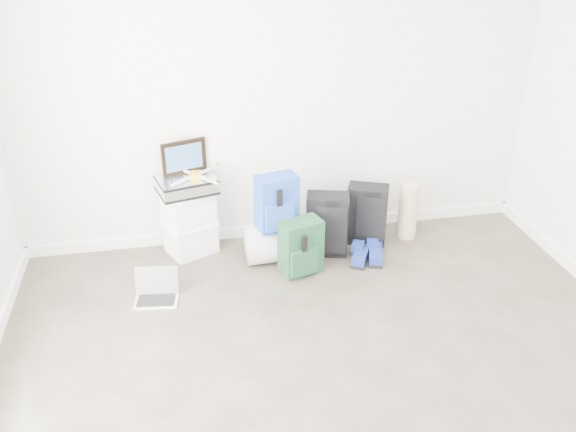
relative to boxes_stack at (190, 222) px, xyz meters
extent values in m
cube|color=silver|center=(0.84, 0.18, 1.06)|extent=(4.50, 0.02, 2.70)
cube|color=white|center=(0.84, 0.17, -0.24)|extent=(4.50, 0.02, 0.10)
cube|color=white|center=(0.00, 0.00, -0.17)|extent=(0.48, 0.44, 0.25)
cube|color=white|center=(0.00, 0.00, -0.02)|extent=(0.50, 0.47, 0.04)
cube|color=white|center=(0.00, 0.00, 0.12)|extent=(0.48, 0.44, 0.25)
cube|color=white|center=(0.00, 0.00, 0.27)|extent=(0.50, 0.47, 0.04)
cube|color=#B2B2B7|center=(0.00, 0.00, 0.35)|extent=(0.53, 0.44, 0.13)
cube|color=black|center=(0.00, 0.10, 0.56)|extent=(0.37, 0.14, 0.29)
cube|color=#22588B|center=(0.00, 0.09, 0.56)|extent=(0.30, 0.10, 0.22)
cube|color=gold|center=(0.08, -0.02, 0.44)|extent=(0.10, 0.10, 0.05)
cube|color=white|center=(0.18, 0.06, 0.44)|extent=(0.22, 0.18, 0.02)
cube|color=white|center=(0.00, 0.08, 0.44)|extent=(0.18, 0.22, 0.02)
cube|color=white|center=(-0.02, -0.10, 0.44)|extent=(0.22, 0.18, 0.02)
cube|color=white|center=(0.16, -0.12, 0.44)|extent=(0.18, 0.22, 0.02)
cylinder|color=gray|center=(0.71, -0.28, -0.13)|extent=(0.54, 0.35, 0.33)
cube|color=#1A3FAE|center=(0.71, -0.30, 0.27)|extent=(0.37, 0.27, 0.46)
cube|color=#1A3FAE|center=(0.71, -0.41, 0.19)|extent=(0.25, 0.12, 0.22)
cube|color=black|center=(1.16, -0.24, -0.01)|extent=(0.40, 0.29, 0.55)
cube|color=black|center=(1.16, -0.36, -0.01)|extent=(0.26, 0.10, 0.44)
cube|color=black|center=(1.16, -0.35, 0.24)|extent=(0.11, 0.05, 0.02)
cube|color=#163D22|center=(0.87, -0.50, -0.06)|extent=(0.38, 0.29, 0.47)
cube|color=#163D22|center=(0.87, -0.61, -0.14)|extent=(0.25, 0.14, 0.22)
cube|color=black|center=(1.55, -0.13, -0.02)|extent=(0.40, 0.32, 0.55)
cube|color=black|center=(1.55, -0.24, -0.02)|extent=(0.25, 0.13, 0.44)
cube|color=black|center=(1.55, -0.24, 0.24)|extent=(0.12, 0.07, 0.02)
cube|color=black|center=(1.41, -0.45, -0.28)|extent=(0.24, 0.32, 0.03)
cube|color=#1A359C|center=(1.41, -0.45, -0.23)|extent=(0.23, 0.30, 0.07)
cube|color=black|center=(1.54, -0.45, -0.28)|extent=(0.20, 0.32, 0.03)
cube|color=#1A359C|center=(1.54, -0.45, -0.23)|extent=(0.19, 0.31, 0.07)
cylinder|color=tan|center=(1.95, -0.11, -0.02)|extent=(0.17, 0.17, 0.53)
cube|color=silver|center=(-0.31, -0.72, -0.28)|extent=(0.36, 0.27, 0.02)
cube|color=black|center=(-0.31, -0.72, -0.27)|extent=(0.30, 0.19, 0.00)
cube|color=black|center=(-0.30, -0.61, -0.16)|extent=(0.33, 0.06, 0.22)
camera|label=1|loc=(-0.07, -4.70, 2.47)|focal=38.00mm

